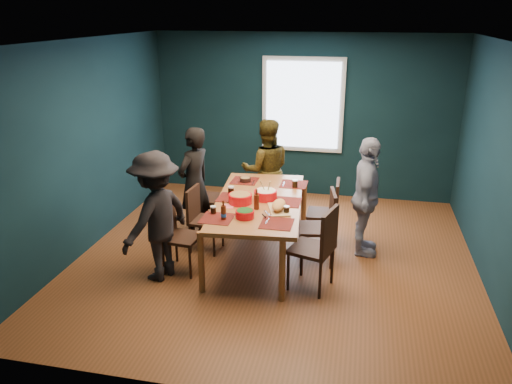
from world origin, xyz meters
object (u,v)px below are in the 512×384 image
at_px(person_right, 366,197).
at_px(bowl_salad, 240,198).
at_px(dining_table, 259,206).
at_px(person_back, 266,170).
at_px(person_far_left, 194,184).
at_px(person_near_left, 156,217).
at_px(cutting_board, 279,206).
at_px(bowl_herbs, 245,214).
at_px(chair_left_far, 204,191).
at_px(chair_left_mid, 200,214).
at_px(chair_left_near, 175,230).
at_px(bowl_dumpling, 266,194).
at_px(chair_right_mid, 324,222).
at_px(chair_right_far, 329,208).
at_px(chair_right_near, 320,243).

xyz_separation_m(person_right, bowl_salad, (-1.51, -0.56, 0.08)).
xyz_separation_m(dining_table, person_back, (-0.16, 1.30, 0.05)).
xyz_separation_m(dining_table, person_far_left, (-1.00, 0.44, 0.07)).
bearing_deg(bowl_salad, person_near_left, -145.93).
bearing_deg(person_far_left, dining_table, 88.25).
bearing_deg(person_far_left, cutting_board, 82.93).
xyz_separation_m(person_back, bowl_herbs, (0.12, -1.89, 0.07)).
distance_m(chair_left_far, cutting_board, 1.66).
bearing_deg(chair_left_mid, chair_left_near, -96.81).
height_order(person_right, cutting_board, person_right).
xyz_separation_m(person_right, bowl_dumpling, (-1.23, -0.37, 0.08)).
xyz_separation_m(chair_right_mid, person_right, (0.50, 0.37, 0.23)).
height_order(chair_right_mid, person_right, person_right).
xyz_separation_m(chair_right_far, person_far_left, (-1.84, -0.14, 0.26)).
height_order(chair_left_near, chair_right_mid, chair_right_mid).
xyz_separation_m(chair_left_far, person_far_left, (-0.03, -0.31, 0.22)).
distance_m(chair_right_near, person_near_left, 1.90).
distance_m(chair_right_near, person_far_left, 2.12).
bearing_deg(chair_left_mid, person_far_left, 122.24).
xyz_separation_m(dining_table, person_near_left, (-1.06, -0.73, 0.06)).
relative_size(person_right, bowl_dumpling, 5.42).
height_order(chair_left_near, person_far_left, person_far_left).
xyz_separation_m(person_far_left, bowl_salad, (0.80, -0.60, 0.07)).
relative_size(person_back, bowl_herbs, 7.16).
height_order(person_near_left, cutting_board, person_near_left).
height_order(dining_table, chair_right_near, chair_right_near).
distance_m(chair_right_far, person_far_left, 1.86).
relative_size(person_back, bowl_salad, 5.36).
relative_size(dining_table, chair_right_near, 2.19).
height_order(person_far_left, bowl_dumpling, person_far_left).
bearing_deg(chair_right_mid, person_far_left, 157.45).
distance_m(chair_right_far, chair_right_mid, 0.54).
relative_size(chair_left_far, bowl_herbs, 4.50).
bearing_deg(bowl_dumpling, chair_right_near, -41.98).
bearing_deg(person_back, chair_left_far, 17.50).
xyz_separation_m(chair_left_far, chair_left_near, (0.05, -1.28, -0.04)).
bearing_deg(chair_left_mid, chair_right_near, -18.67).
bearing_deg(person_near_left, bowl_herbs, 118.55).
bearing_deg(chair_left_near, person_back, 72.73).
relative_size(person_near_left, bowl_salad, 5.39).
height_order(dining_table, bowl_salad, bowl_salad).
distance_m(person_far_left, person_near_left, 1.18).
height_order(bowl_salad, bowl_dumpling, bowl_dumpling).
relative_size(chair_left_far, chair_left_mid, 1.13).
xyz_separation_m(chair_left_far, chair_right_mid, (1.79, -0.71, -0.01)).
height_order(chair_left_near, chair_right_near, chair_right_near).
bearing_deg(person_near_left, chair_right_far, 145.13).
distance_m(chair_left_far, person_near_left, 1.51).
height_order(chair_right_near, bowl_salad, chair_right_near).
xyz_separation_m(chair_left_far, chair_right_far, (1.81, -0.17, -0.04)).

